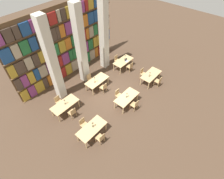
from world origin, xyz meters
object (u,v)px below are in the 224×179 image
object	(u,v)px
reading_table_5	(123,62)
reading_table_3	(65,105)
pillar_center	(81,47)
reading_table_4	(97,81)
chair_3	(118,95)
chair_10	(130,66)
pillar_right	(104,34)
reading_table_1	(127,98)
desk_lamp_1	(127,94)
chair_5	(143,73)
pillar_left	(52,62)
desk_lamp_3	(65,101)
chair_2	(135,105)
reading_table_2	(151,75)
chair_6	(72,112)
chair_4	(158,81)
reading_table_0	(92,129)
desk_lamp_4	(95,79)
chair_9	(90,79)
chair_0	(101,138)
chair_8	(104,87)
chair_7	(59,101)
laptop	(126,61)
chair_11	(117,60)
chair_1	(84,124)
desk_lamp_0	(93,124)
desk_lamp_2	(150,73)

from	to	relation	value
reading_table_5	reading_table_3	bearing A→B (deg)	-179.58
pillar_center	reading_table_4	xyz separation A→B (m)	(-0.05, -1.43, -2.34)
chair_3	chair_10	size ratio (longest dim) A/B	1.00
pillar_right	reading_table_1	bearing A→B (deg)	-118.97
desk_lamp_1	chair_5	distance (m)	3.22
pillar_left	desk_lamp_3	bearing A→B (deg)	-114.89
pillar_left	chair_2	bearing A→B (deg)	-63.53
reading_table_2	reading_table_3	xyz separation A→B (m)	(-6.30, 2.69, 0.00)
chair_6	chair_5	bearing A→B (deg)	-11.27
chair_4	desk_lamp_3	distance (m)	7.10
pillar_center	chair_5	world-z (taller)	pillar_center
reading_table_0	reading_table_2	size ratio (longest dim) A/B	1.00
desk_lamp_4	chair_5	bearing A→B (deg)	-29.65
reading_table_1	reading_table_5	world-z (taller)	same
pillar_left	reading_table_5	distance (m)	6.18
chair_3	chair_5	distance (m)	3.10
pillar_center	chair_9	xyz separation A→B (m)	(-0.09, -0.71, -2.52)
desk_lamp_1	reading_table_3	xyz separation A→B (m)	(-3.17, 2.70, -0.36)
chair_0	chair_5	world-z (taller)	same
pillar_left	pillar_center	size ratio (longest dim) A/B	1.00
reading_table_3	chair_10	bearing A→B (deg)	-6.12
reading_table_4	chair_8	world-z (taller)	chair_8
chair_7	laptop	bearing A→B (deg)	171.85
reading_table_0	chair_8	world-z (taller)	chair_8
desk_lamp_3	chair_11	xyz separation A→B (m)	(6.24, 0.78, -0.54)
pillar_center	reading_table_4	distance (m)	2.74
chair_7	reading_table_4	xyz separation A→B (m)	(3.07, -0.69, 0.18)
chair_5	chair_9	bearing A→B (deg)	-40.00
reading_table_4	reading_table_0	bearing A→B (deg)	-140.02
chair_1	desk_lamp_4	world-z (taller)	desk_lamp_4
desk_lamp_4	chair_10	xyz separation A→B (m)	(3.49, -0.67, -0.60)
chair_7	chair_8	distance (m)	3.34
chair_0	desk_lamp_3	distance (m)	3.40
reading_table_1	chair_7	world-z (taller)	chair_7
chair_10	chair_2	bearing A→B (deg)	-138.89
chair_6	reading_table_5	distance (m)	6.34
pillar_left	pillar_right	size ratio (longest dim) A/B	1.00
desk_lamp_0	chair_4	xyz separation A→B (m)	(6.24, -0.80, -0.53)
desk_lamp_3	desk_lamp_1	bearing A→B (deg)	-40.77
chair_8	desk_lamp_4	size ratio (longest dim) A/B	1.76
chair_1	chair_8	distance (m)	3.38
pillar_right	reading_table_2	size ratio (longest dim) A/B	3.29
chair_1	chair_4	distance (m)	6.57
desk_lamp_3	pillar_right	bearing A→B (deg)	15.15
pillar_right	chair_3	distance (m)	4.84
desk_lamp_4	chair_10	size ratio (longest dim) A/B	0.57
chair_2	chair_11	distance (m)	5.22
chair_4	pillar_center	bearing A→B (deg)	122.92
reading_table_2	reading_table_4	bearing A→B (deg)	139.99
desk_lamp_2	chair_9	size ratio (longest dim) A/B	0.46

